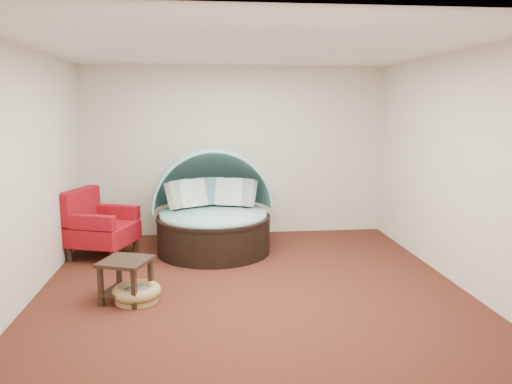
{
  "coord_description": "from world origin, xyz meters",
  "views": [
    {
      "loc": [
        -0.56,
        -5.8,
        2.15
      ],
      "look_at": [
        0.13,
        0.6,
        1.04
      ],
      "focal_mm": 35.0,
      "sensor_mm": 36.0,
      "label": 1
    }
  ],
  "objects": [
    {
      "name": "canopy_daybed",
      "position": [
        -0.42,
        1.5,
        0.71
      ],
      "size": [
        1.89,
        1.81,
        1.54
      ],
      "rotation": [
        0.0,
        0.0,
        0.08
      ],
      "color": "black",
      "rests_on": "floor"
    },
    {
      "name": "wall_right",
      "position": [
        2.5,
        0.0,
        1.4
      ],
      "size": [
        0.0,
        5.0,
        5.0
      ],
      "primitive_type": "plane",
      "rotation": [
        1.57,
        0.0,
        -1.57
      ],
      "color": "beige",
      "rests_on": "floor"
    },
    {
      "name": "floor",
      "position": [
        0.0,
        0.0,
        0.0
      ],
      "size": [
        5.0,
        5.0,
        0.0
      ],
      "primitive_type": "plane",
      "color": "#4C1D15",
      "rests_on": "ground"
    },
    {
      "name": "side_table",
      "position": [
        -1.42,
        -0.39,
        0.31
      ],
      "size": [
        0.64,
        0.64,
        0.48
      ],
      "rotation": [
        0.0,
        0.0,
        -0.35
      ],
      "color": "black",
      "rests_on": "floor"
    },
    {
      "name": "pet_basket",
      "position": [
        -1.31,
        -0.42,
        0.1
      ],
      "size": [
        0.65,
        0.65,
        0.19
      ],
      "rotation": [
        0.0,
        0.0,
        0.25
      ],
      "color": "olive",
      "rests_on": "floor"
    },
    {
      "name": "red_armchair",
      "position": [
        -2.06,
        1.36,
        0.45
      ],
      "size": [
        1.07,
        1.07,
        0.98
      ],
      "rotation": [
        0.0,
        0.0,
        -0.34
      ],
      "color": "black",
      "rests_on": "floor"
    },
    {
      "name": "wall_left",
      "position": [
        -2.5,
        0.0,
        1.4
      ],
      "size": [
        0.0,
        5.0,
        5.0
      ],
      "primitive_type": "plane",
      "rotation": [
        1.57,
        0.0,
        1.57
      ],
      "color": "beige",
      "rests_on": "floor"
    },
    {
      "name": "wall_back",
      "position": [
        0.0,
        2.5,
        1.4
      ],
      "size": [
        5.0,
        0.0,
        5.0
      ],
      "primitive_type": "plane",
      "rotation": [
        1.57,
        0.0,
        0.0
      ],
      "color": "beige",
      "rests_on": "floor"
    },
    {
      "name": "wall_front",
      "position": [
        0.0,
        -2.5,
        1.4
      ],
      "size": [
        5.0,
        0.0,
        5.0
      ],
      "primitive_type": "plane",
      "rotation": [
        -1.57,
        0.0,
        0.0
      ],
      "color": "beige",
      "rests_on": "floor"
    },
    {
      "name": "ceiling",
      "position": [
        0.0,
        0.0,
        2.8
      ],
      "size": [
        5.0,
        5.0,
        0.0
      ],
      "primitive_type": "plane",
      "rotation": [
        3.14,
        0.0,
        0.0
      ],
      "color": "white",
      "rests_on": "wall_back"
    }
  ]
}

